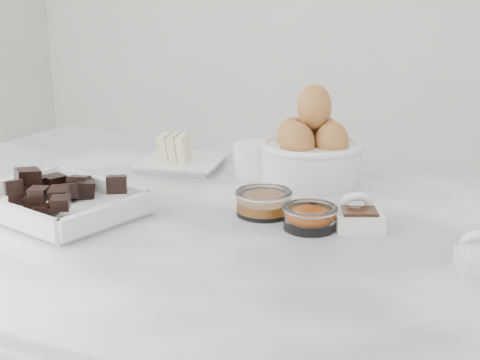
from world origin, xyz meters
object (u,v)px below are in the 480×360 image
chocolate_dish (58,197)px  sugar_ramekin (260,158)px  egg_bowl (311,151)px  zest_bowl (310,216)px  vanilla_spoon (358,216)px  butter_plate (181,157)px  honey_bowl (264,202)px

chocolate_dish → sugar_ramekin: (0.18, 0.31, 0.01)m
egg_bowl → zest_bowl: egg_bowl is taller
zest_bowl → vanilla_spoon: vanilla_spoon is taller
egg_bowl → vanilla_spoon: egg_bowl is taller
butter_plate → vanilla_spoon: 0.41m
sugar_ramekin → egg_bowl: 0.10m
zest_bowl → sugar_ramekin: bearing=127.5°
vanilla_spoon → sugar_ramekin: bearing=140.6°
butter_plate → honey_bowl: bearing=-36.8°
chocolate_dish → egg_bowl: size_ratio=1.54×
egg_bowl → honey_bowl: 0.19m
sugar_ramekin → zest_bowl: size_ratio=1.21×
sugar_ramekin → honey_bowl: bearing=-65.1°
chocolate_dish → honey_bowl: size_ratio=3.16×
chocolate_dish → zest_bowl: size_ratio=3.47×
butter_plate → egg_bowl: (0.24, 0.01, 0.03)m
chocolate_dish → vanilla_spoon: (0.40, 0.12, -0.01)m
sugar_ramekin → egg_bowl: size_ratio=0.54×
egg_bowl → chocolate_dish: bearing=-132.2°
chocolate_dish → vanilla_spoon: bearing=17.1°
chocolate_dish → egg_bowl: bearing=47.8°
butter_plate → zest_bowl: size_ratio=2.19×
egg_bowl → honey_bowl: egg_bowl is taller
honey_bowl → egg_bowl: bearing=88.0°
egg_bowl → honey_bowl: bearing=-92.0°
egg_bowl → zest_bowl: bearing=-71.2°
egg_bowl → vanilla_spoon: bearing=-54.2°
honey_bowl → zest_bowl: 0.08m
butter_plate → sugar_ramekin: bearing=4.7°
honey_bowl → vanilla_spoon: 0.14m
chocolate_dish → vanilla_spoon: 0.42m
butter_plate → sugar_ramekin: (0.15, 0.01, 0.01)m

